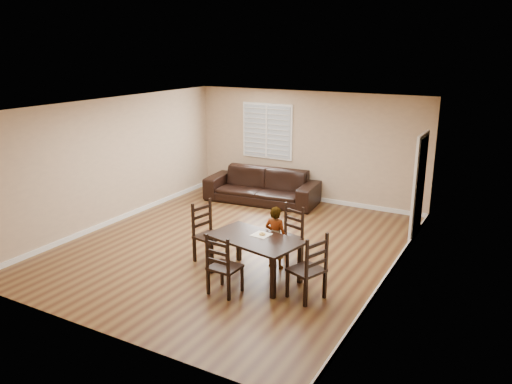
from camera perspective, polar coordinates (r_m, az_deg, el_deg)
ground at (r=9.76m, az=-2.53°, el=-6.10°), size 7.00×7.00×0.00m
room at (r=9.35m, az=-1.91°, el=4.51°), size 6.04×7.04×2.72m
dining_table at (r=8.21m, az=-0.17°, el=-5.82°), size 1.67×1.16×0.71m
chair_near at (r=8.97m, az=4.03°, el=-4.98°), size 0.57×0.55×1.03m
chair_far at (r=7.73m, az=-4.09°, el=-8.72°), size 0.47×0.44×1.00m
chair_left at (r=9.02m, az=-5.82°, el=-4.71°), size 0.54×0.57×1.09m
chair_right at (r=7.59m, az=6.48°, el=-8.99°), size 0.59×0.61×1.07m
child at (r=8.63m, az=2.26°, el=-5.18°), size 0.41×0.28×1.11m
napkin at (r=8.30m, az=0.61°, el=-4.90°), size 0.30×0.30×0.00m
donut at (r=8.28m, az=0.71°, el=-4.78°), size 0.11×0.11×0.04m
sofa at (r=12.31m, az=0.67°, el=0.69°), size 2.85×1.33×0.81m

